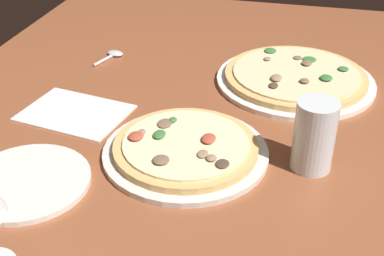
# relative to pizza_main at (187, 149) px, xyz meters

# --- Properties ---
(dining_table) EXTENTS (1.50, 1.10, 0.04)m
(dining_table) POSITION_rel_pizza_main_xyz_m (-0.08, -0.00, -0.03)
(dining_table) COLOR brown
(dining_table) RESTS_ON ground
(pizza_main) EXTENTS (0.28, 0.28, 0.03)m
(pizza_main) POSITION_rel_pizza_main_xyz_m (0.00, 0.00, 0.00)
(pizza_main) COLOR silver
(pizza_main) RESTS_ON dining_table
(pizza_side) EXTENTS (0.33, 0.33, 0.03)m
(pizza_side) POSITION_rel_pizza_main_xyz_m (-0.31, 0.16, 0.00)
(pizza_side) COLOR white
(pizza_side) RESTS_ON dining_table
(water_glass) EXTENTS (0.07, 0.07, 0.12)m
(water_glass) POSITION_rel_pizza_main_xyz_m (-0.02, 0.20, 0.04)
(water_glass) COLOR silver
(water_glass) RESTS_ON dining_table
(side_plate) EXTENTS (0.20, 0.20, 0.01)m
(side_plate) POSITION_rel_pizza_main_xyz_m (0.13, -0.22, -0.01)
(side_plate) COLOR silver
(side_plate) RESTS_ON dining_table
(paper_menu) EXTENTS (0.17, 0.21, 0.00)m
(paper_menu) POSITION_rel_pizza_main_xyz_m (-0.08, -0.24, -0.01)
(paper_menu) COLOR white
(paper_menu) RESTS_ON dining_table
(spoon) EXTENTS (0.09, 0.05, 0.01)m
(spoon) POSITION_rel_pizza_main_xyz_m (-0.35, -0.27, -0.01)
(spoon) COLOR silver
(spoon) RESTS_ON dining_table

